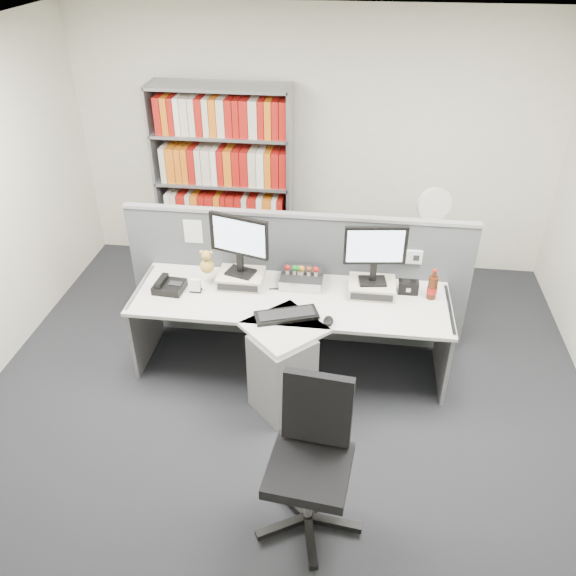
# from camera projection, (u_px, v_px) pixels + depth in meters

# --- Properties ---
(ground) EXTENTS (5.50, 5.50, 0.00)m
(ground) POSITION_uv_depth(u_px,v_px,m) (277.00, 434.00, 4.49)
(ground) COLOR #292A30
(ground) RESTS_ON ground
(room_shell) EXTENTS (5.04, 5.54, 2.72)m
(room_shell) POSITION_uv_depth(u_px,v_px,m) (274.00, 225.00, 3.52)
(room_shell) COLOR white
(room_shell) RESTS_ON ground
(partition) EXTENTS (3.00, 0.08, 1.27)m
(partition) POSITION_uv_depth(u_px,v_px,m) (297.00, 277.00, 5.18)
(partition) COLOR #4F545A
(partition) RESTS_ON ground
(desk) EXTENTS (2.60, 1.20, 0.72)m
(desk) POSITION_uv_depth(u_px,v_px,m) (287.00, 340.00, 4.74)
(desk) COLOR silver
(desk) RESTS_ON ground
(monitor_riser_left) EXTENTS (0.38, 0.31, 0.10)m
(monitor_riser_left) POSITION_uv_depth(u_px,v_px,m) (241.00, 278.00, 4.93)
(monitor_riser_left) COLOR beige
(monitor_riser_left) RESTS_ON desk
(monitor_riser_right) EXTENTS (0.38, 0.31, 0.10)m
(monitor_riser_right) POSITION_uv_depth(u_px,v_px,m) (372.00, 287.00, 4.81)
(monitor_riser_right) COLOR beige
(monitor_riser_right) RESTS_ON desk
(monitor_left) EXTENTS (0.51, 0.22, 0.53)m
(monitor_left) POSITION_uv_depth(u_px,v_px,m) (239.00, 240.00, 4.73)
(monitor_left) COLOR black
(monitor_left) RESTS_ON monitor_riser_left
(monitor_right) EXTENTS (0.50, 0.19, 0.51)m
(monitor_right) POSITION_uv_depth(u_px,v_px,m) (375.00, 250.00, 4.62)
(monitor_right) COLOR black
(monitor_right) RESTS_ON monitor_riser_right
(desktop_pc) EXTENTS (0.35, 0.31, 0.09)m
(desktop_pc) POSITION_uv_depth(u_px,v_px,m) (302.00, 278.00, 4.94)
(desktop_pc) COLOR black
(desktop_pc) RESTS_ON desk
(figurines) EXTENTS (0.29, 0.05, 0.09)m
(figurines) POSITION_uv_depth(u_px,v_px,m) (301.00, 269.00, 4.87)
(figurines) COLOR beige
(figurines) RESTS_ON desktop_pc
(keyboard) EXTENTS (0.52, 0.34, 0.03)m
(keyboard) POSITION_uv_depth(u_px,v_px,m) (286.00, 315.00, 4.54)
(keyboard) COLOR black
(keyboard) RESTS_ON desk
(mouse) EXTENTS (0.08, 0.13, 0.05)m
(mouse) POSITION_uv_depth(u_px,v_px,m) (328.00, 321.00, 4.46)
(mouse) COLOR black
(mouse) RESTS_ON desk
(desk_phone) EXTENTS (0.26, 0.24, 0.10)m
(desk_phone) POSITION_uv_depth(u_px,v_px,m) (169.00, 286.00, 4.85)
(desk_phone) COLOR black
(desk_phone) RESTS_ON desk
(desk_calendar) EXTENTS (0.10, 0.07, 0.12)m
(desk_calendar) POSITION_uv_depth(u_px,v_px,m) (196.00, 286.00, 4.83)
(desk_calendar) COLOR black
(desk_calendar) RESTS_ON desk
(plush_toy) EXTENTS (0.12, 0.12, 0.21)m
(plush_toy) POSITION_uv_depth(u_px,v_px,m) (207.00, 263.00, 4.87)
(plush_toy) COLOR #B6913C
(plush_toy) RESTS_ON monitor_riser_left
(speaker) EXTENTS (0.16, 0.09, 0.11)m
(speaker) POSITION_uv_depth(u_px,v_px,m) (408.00, 287.00, 4.81)
(speaker) COLOR black
(speaker) RESTS_ON desk
(cola_bottle) EXTENTS (0.08, 0.08, 0.27)m
(cola_bottle) POSITION_uv_depth(u_px,v_px,m) (432.00, 287.00, 4.72)
(cola_bottle) COLOR #3F190A
(cola_bottle) RESTS_ON desk
(shelving_unit) EXTENTS (1.41, 0.40, 2.00)m
(shelving_unit) POSITION_uv_depth(u_px,v_px,m) (224.00, 185.00, 6.09)
(shelving_unit) COLOR gray
(shelving_unit) RESTS_ON ground
(filing_cabinet) EXTENTS (0.45, 0.61, 0.70)m
(filing_cabinet) POSITION_uv_depth(u_px,v_px,m) (424.00, 272.00, 5.83)
(filing_cabinet) COLOR gray
(filing_cabinet) RESTS_ON ground
(desk_fan) EXTENTS (0.33, 0.20, 0.56)m
(desk_fan) POSITION_uv_depth(u_px,v_px,m) (433.00, 208.00, 5.45)
(desk_fan) COLOR white
(desk_fan) RESTS_ON filing_cabinet
(office_chair) EXTENTS (0.68, 0.69, 1.05)m
(office_chair) POSITION_uv_depth(u_px,v_px,m) (312.00, 454.00, 3.60)
(office_chair) COLOR silver
(office_chair) RESTS_ON ground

